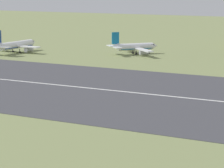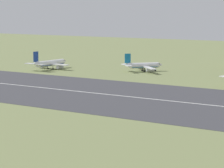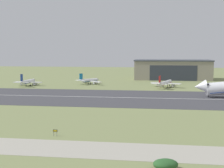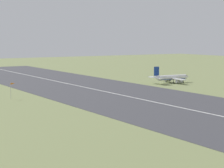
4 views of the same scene
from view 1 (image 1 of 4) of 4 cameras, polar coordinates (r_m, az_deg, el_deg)
The scene contains 4 objects.
runway_strip at distance 116.58m, azimuth 0.43°, elevation -0.75°, with size 428.17×55.97×0.06m, color #3D3D42.
runway_centreline at distance 116.57m, azimuth 0.43°, elevation -0.73°, with size 385.36×0.70×0.01m, color silver.
airplane_parked_centre at distance 178.59m, azimuth 2.43°, elevation 4.00°, with size 18.92×18.38×7.62m.
airplane_parked_east at distance 185.47m, azimuth -10.31°, elevation 4.13°, with size 18.60×21.35×8.24m.
Camera 1 is at (51.38, 1.26, 23.07)m, focal length 85.00 mm.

